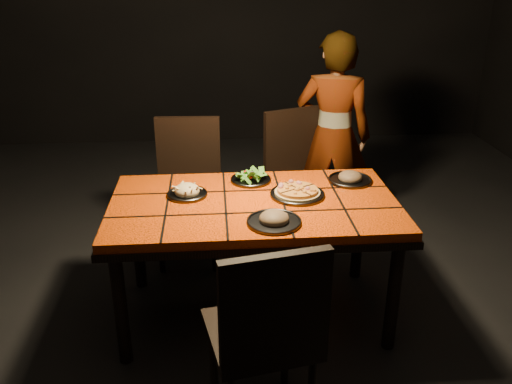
{
  "coord_description": "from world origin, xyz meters",
  "views": [
    {
      "loc": [
        -0.21,
        -2.74,
        1.99
      ],
      "look_at": [
        0.01,
        -0.03,
        0.82
      ],
      "focal_mm": 38.0,
      "sensor_mm": 36.0,
      "label": 1
    }
  ],
  "objects": [
    {
      "name": "plate_pasta",
      "position": [
        -0.37,
        0.11,
        0.77
      ],
      "size": [
        0.23,
        0.23,
        0.08
      ],
      "color": "#313135",
      "rests_on": "dining_table"
    },
    {
      "name": "chair_far_left",
      "position": [
        -0.4,
        0.8,
        0.57
      ],
      "size": [
        0.47,
        0.47,
        0.99
      ],
      "rotation": [
        0.0,
        0.0,
        -0.05
      ],
      "color": "black",
      "rests_on": "ground"
    },
    {
      "name": "plate_pizza",
      "position": [
        0.25,
        0.05,
        0.77
      ],
      "size": [
        0.36,
        0.36,
        0.04
      ],
      "color": "#313135",
      "rests_on": "dining_table"
    },
    {
      "name": "diner",
      "position": [
        0.68,
        1.08,
        0.77
      ],
      "size": [
        0.64,
        0.51,
        1.54
      ],
      "primitive_type": "imported",
      "rotation": [
        0.0,
        0.0,
        2.86
      ],
      "color": "brown",
      "rests_on": "ground"
    },
    {
      "name": "dining_table",
      "position": [
        0.0,
        0.0,
        0.67
      ],
      "size": [
        1.62,
        0.92,
        0.75
      ],
      "color": "#FF4E08",
      "rests_on": "ground"
    },
    {
      "name": "plate_mushroom_b",
      "position": [
        0.6,
        0.25,
        0.77
      ],
      "size": [
        0.26,
        0.26,
        0.09
      ],
      "color": "#313135",
      "rests_on": "dining_table"
    },
    {
      "name": "plate_mushroom_a",
      "position": [
        0.08,
        -0.28,
        0.77
      ],
      "size": [
        0.28,
        0.28,
        0.09
      ],
      "color": "#313135",
      "rests_on": "dining_table"
    },
    {
      "name": "plate_salad",
      "position": [
        0.0,
        0.3,
        0.78
      ],
      "size": [
        0.25,
        0.25,
        0.07
      ],
      "color": "#313135",
      "rests_on": "dining_table"
    },
    {
      "name": "room_shell",
      "position": [
        0.0,
        0.0,
        1.5
      ],
      "size": [
        6.04,
        7.04,
        3.08
      ],
      "color": "black",
      "rests_on": "ground"
    },
    {
      "name": "chair_far_right",
      "position": [
        0.4,
        0.96,
        0.57
      ],
      "size": [
        0.58,
        0.58,
        0.99
      ],
      "rotation": [
        0.0,
        0.0,
        0.38
      ],
      "color": "black",
      "rests_on": "ground"
    },
    {
      "name": "chair_near",
      "position": [
        -0.02,
        -0.91,
        0.57
      ],
      "size": [
        0.52,
        0.52,
        0.99
      ],
      "rotation": [
        0.0,
        0.0,
        3.34
      ],
      "color": "black",
      "rests_on": "ground"
    }
  ]
}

